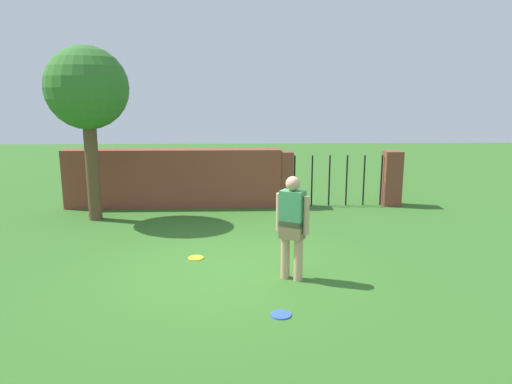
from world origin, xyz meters
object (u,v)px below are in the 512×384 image
Objects in this scene: frisbee_yellow at (196,258)px; frisbee_blue at (281,315)px; person at (292,223)px; tree at (87,91)px.

frisbee_blue is at bearing -59.46° from frisbee_yellow.
tree is at bearing 167.90° from person.
tree reaches higher than person.
person is at bearing -32.00° from frisbee_yellow.
person is 2.06m from frisbee_yellow.
tree is 2.38× the size of person.
person is 1.54m from frisbee_blue.
tree is 14.26× the size of frisbee_yellow.
person is at bearing 77.72° from frisbee_blue.
tree is 6.89m from frisbee_blue.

